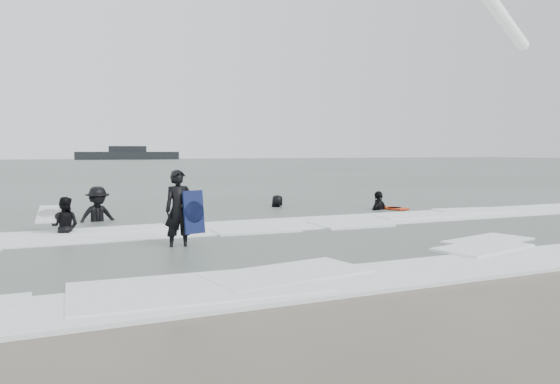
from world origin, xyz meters
name	(u,v)px	position (x,y,z in m)	size (l,w,h in m)	color
ground	(386,268)	(0.00, 0.00, 0.00)	(320.00, 320.00, 0.00)	brown
sea	(86,166)	(0.00, 80.00, 0.06)	(320.00, 320.00, 0.00)	#47544C
surfer_centre	(180,249)	(-3.09, 3.51, 0.00)	(0.66, 0.43, 1.81)	black
surfer_wading	(65,235)	(-5.38, 6.79, 0.00)	(0.76, 0.59, 1.56)	black
surfer_breaker	(98,223)	(-4.37, 8.92, 0.00)	(1.28, 0.74, 1.98)	black
surfer_right_near	(379,211)	(5.48, 8.47, 0.00)	(1.11, 0.46, 1.89)	black
surfer_right_far	(277,208)	(2.41, 10.84, 0.00)	(0.81, 0.53, 1.67)	black
surf_foam	(301,238)	(0.00, 3.70, 0.04)	(30.03, 9.06, 0.09)	white
bodyboards	(236,211)	(-0.85, 6.21, 0.50)	(12.43, 5.55, 1.25)	#0D153F
vessel_horizon	(128,155)	(15.26, 146.35, 1.39)	(27.46, 4.90, 3.73)	black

